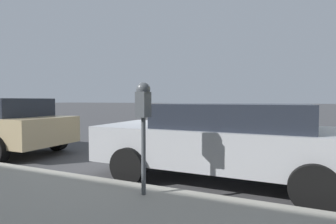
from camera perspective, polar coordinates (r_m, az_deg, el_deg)
name	(u,v)px	position (r m, az deg, el deg)	size (l,w,h in m)	color
ground_plane	(168,161)	(6.36, 0.10, -10.60)	(220.00, 220.00, 0.00)	#424244
parking_meter	(143,109)	(3.51, -5.39, 0.64)	(0.21, 0.19, 1.52)	#4C5156
car_silver	(224,139)	(4.86, 12.02, -5.76)	(2.03, 4.53, 1.39)	#B7BABF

